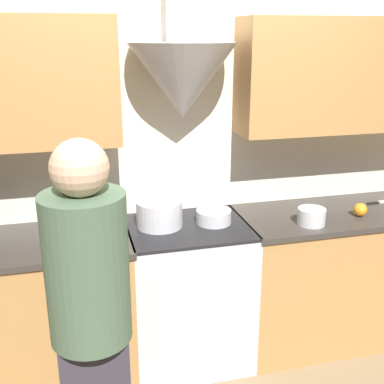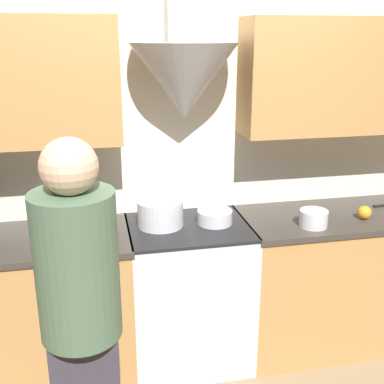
{
  "view_description": "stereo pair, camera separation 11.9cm",
  "coord_description": "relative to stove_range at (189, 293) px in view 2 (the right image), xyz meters",
  "views": [
    {
      "loc": [
        -0.65,
        -2.31,
        2.06
      ],
      "look_at": [
        0.0,
        0.22,
        1.19
      ],
      "focal_mm": 45.0,
      "sensor_mm": 36.0,
      "label": 1
    },
    {
      "loc": [
        -0.53,
        -2.34,
        2.06
      ],
      "look_at": [
        0.0,
        0.22,
        1.19
      ],
      "focal_mm": 45.0,
      "sensor_mm": 36.0,
      "label": 2
    }
  ],
  "objects": [
    {
      "name": "wall_back",
      "position": [
        -0.06,
        0.26,
        1.02
      ],
      "size": [
        8.4,
        0.63,
        2.6
      ],
      "color": "silver",
      "rests_on": "ground_plane"
    },
    {
      "name": "counter_right",
      "position": [
        1.0,
        -0.0,
        -0.0
      ],
      "size": [
        1.28,
        0.62,
        0.94
      ],
      "color": "#B27F47",
      "rests_on": "ground_plane"
    },
    {
      "name": "mixing_bowl",
      "position": [
        0.17,
        0.01,
        0.51
      ],
      "size": [
        0.22,
        0.22,
        0.08
      ],
      "color": "silver",
      "rests_on": "stove_range"
    },
    {
      "name": "stove_range",
      "position": [
        0.0,
        0.0,
        0.0
      ],
      "size": [
        0.74,
        0.6,
        0.94
      ],
      "color": "silver",
      "rests_on": "ground_plane"
    },
    {
      "name": "saucepan",
      "position": [
        0.74,
        -0.16,
        0.52
      ],
      "size": [
        0.17,
        0.17,
        0.1
      ],
      "color": "silver",
      "rests_on": "counter_right"
    },
    {
      "name": "person_foreground_left",
      "position": [
        -0.63,
        -0.92,
        0.48
      ],
      "size": [
        0.32,
        0.32,
        1.7
      ],
      "color": "#38333D",
      "rests_on": "ground_plane"
    },
    {
      "name": "orange_fruit",
      "position": [
        1.11,
        -0.11,
        0.51
      ],
      "size": [
        0.09,
        0.09,
        0.09
      ],
      "color": "orange",
      "rests_on": "counter_right"
    },
    {
      "name": "stock_pot",
      "position": [
        -0.17,
        0.04,
        0.55
      ],
      "size": [
        0.28,
        0.28,
        0.16
      ],
      "color": "silver",
      "rests_on": "stove_range"
    }
  ]
}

